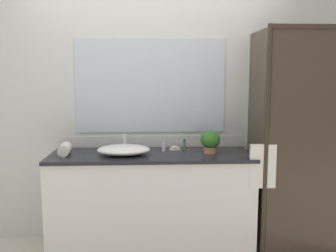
# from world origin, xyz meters

# --- Properties ---
(ground_plane) EXTENTS (8.00, 8.00, 0.00)m
(ground_plane) POSITION_xyz_m (0.00, 0.00, 0.00)
(ground_plane) COLOR beige
(wall_back_with_mirror) EXTENTS (4.40, 0.06, 2.60)m
(wall_back_with_mirror) POSITION_xyz_m (0.00, 0.34, 1.30)
(wall_back_with_mirror) COLOR silver
(wall_back_with_mirror) RESTS_ON ground_plane
(vanity_cabinet) EXTENTS (1.80, 0.58, 0.90)m
(vanity_cabinet) POSITION_xyz_m (0.00, 0.01, 0.45)
(vanity_cabinet) COLOR silver
(vanity_cabinet) RESTS_ON ground_plane
(shower_enclosure) EXTENTS (1.20, 0.59, 2.00)m
(shower_enclosure) POSITION_xyz_m (1.27, -0.19, 1.02)
(shower_enclosure) COLOR #2D2319
(shower_enclosure) RESTS_ON ground_plane
(sink_basin) EXTENTS (0.47, 0.35, 0.09)m
(sink_basin) POSITION_xyz_m (-0.24, -0.02, 0.94)
(sink_basin) COLOR white
(sink_basin) RESTS_ON vanity_cabinet
(faucet) EXTENTS (0.17, 0.15, 0.16)m
(faucet) POSITION_xyz_m (-0.24, 0.14, 0.95)
(faucet) COLOR silver
(faucet) RESTS_ON vanity_cabinet
(potted_plant) EXTENTS (0.18, 0.18, 0.20)m
(potted_plant) POSITION_xyz_m (0.53, 0.01, 1.01)
(potted_plant) COLOR #B77A51
(potted_plant) RESTS_ON vanity_cabinet
(soap_dish) EXTENTS (0.10, 0.07, 0.04)m
(soap_dish) POSITION_xyz_m (0.22, 0.18, 0.91)
(soap_dish) COLOR silver
(soap_dish) RESTS_ON vanity_cabinet
(amenity_bottle_shampoo) EXTENTS (0.03, 0.03, 0.10)m
(amenity_bottle_shampoo) POSITION_xyz_m (0.31, 0.18, 0.95)
(amenity_bottle_shampoo) COLOR #4C7056
(amenity_bottle_shampoo) RESTS_ON vanity_cabinet
(amenity_bottle_conditioner) EXTENTS (0.03, 0.03, 0.09)m
(amenity_bottle_conditioner) POSITION_xyz_m (0.12, 0.12, 0.94)
(amenity_bottle_conditioner) COLOR silver
(amenity_bottle_conditioner) RESTS_ON vanity_cabinet
(rolled_towel_near_edge) EXTENTS (0.12, 0.22, 0.10)m
(rolled_towel_near_edge) POSITION_xyz_m (-0.76, -0.00, 0.95)
(rolled_towel_near_edge) COLOR silver
(rolled_towel_near_edge) RESTS_ON vanity_cabinet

